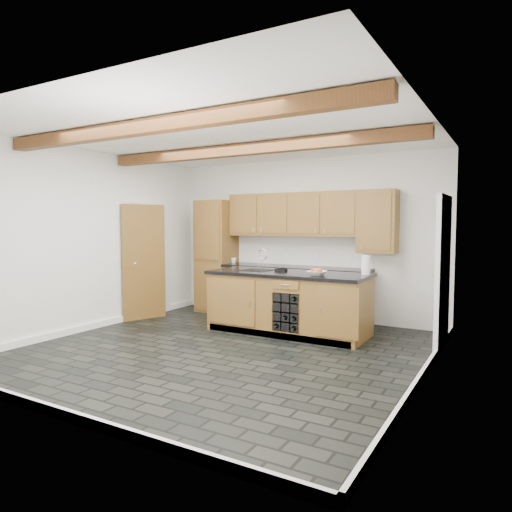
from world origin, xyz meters
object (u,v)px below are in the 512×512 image
at_px(island, 288,303).
at_px(paper_towel, 366,265).
at_px(kitchen_scale, 281,270).
at_px(fruit_bowl, 317,273).

height_order(island, paper_towel, paper_towel).
relative_size(kitchen_scale, paper_towel, 0.65).
xyz_separation_m(island, fruit_bowl, (0.55, -0.19, 0.50)).
relative_size(island, kitchen_scale, 13.52).
height_order(island, fruit_bowl, fruit_bowl).
relative_size(fruit_bowl, paper_towel, 0.98).
distance_m(island, paper_towel, 1.30).
height_order(kitchen_scale, fruit_bowl, fruit_bowl).
distance_m(island, fruit_bowl, 0.77).
xyz_separation_m(island, paper_towel, (1.11, 0.27, 0.61)).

